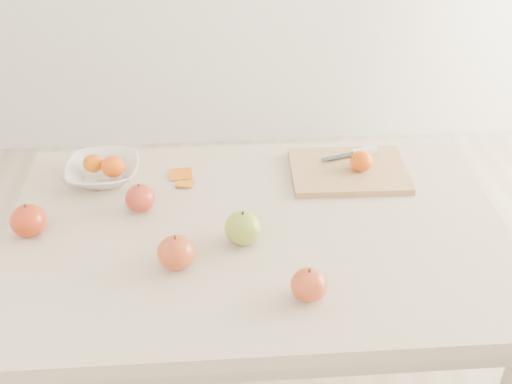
{
  "coord_description": "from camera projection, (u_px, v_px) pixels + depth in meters",
  "views": [
    {
      "loc": [
        -0.09,
        -1.22,
        1.68
      ],
      "look_at": [
        0.0,
        0.05,
        0.82
      ],
      "focal_mm": 45.0,
      "sensor_mm": 36.0,
      "label": 1
    }
  ],
  "objects": [
    {
      "name": "table",
      "position": [
        257.0,
        260.0,
        1.59
      ],
      "size": [
        1.2,
        0.8,
        0.75
      ],
      "color": "beige",
      "rests_on": "ground"
    },
    {
      "name": "cutting_board",
      "position": [
        348.0,
        171.0,
        1.73
      ],
      "size": [
        0.31,
        0.23,
        0.02
      ],
      "primitive_type": "cube",
      "rotation": [
        0.0,
        0.0,
        -0.03
      ],
      "color": "tan",
      "rests_on": "table"
    },
    {
      "name": "board_tangerine",
      "position": [
        361.0,
        161.0,
        1.7
      ],
      "size": [
        0.06,
        0.06,
        0.05
      ],
      "primitive_type": "ellipsoid",
      "color": "#D14507",
      "rests_on": "cutting_board"
    },
    {
      "name": "fruit_bowl",
      "position": [
        103.0,
        171.0,
        1.7
      ],
      "size": [
        0.19,
        0.19,
        0.05
      ],
      "primitive_type": "imported",
      "color": "white",
      "rests_on": "table"
    },
    {
      "name": "bowl_tangerine_near",
      "position": [
        93.0,
        163.0,
        1.7
      ],
      "size": [
        0.05,
        0.05,
        0.05
      ],
      "primitive_type": "ellipsoid",
      "color": "#D55C07",
      "rests_on": "fruit_bowl"
    },
    {
      "name": "bowl_tangerine_far",
      "position": [
        113.0,
        166.0,
        1.68
      ],
      "size": [
        0.06,
        0.06,
        0.06
      ],
      "primitive_type": "ellipsoid",
      "color": "#E84708",
      "rests_on": "fruit_bowl"
    },
    {
      "name": "orange_peel_a",
      "position": [
        181.0,
        176.0,
        1.72
      ],
      "size": [
        0.06,
        0.05,
        0.01
      ],
      "primitive_type": "cube",
      "rotation": [
        0.21,
        0.0,
        0.09
      ],
      "color": "#D2620E",
      "rests_on": "table"
    },
    {
      "name": "orange_peel_b",
      "position": [
        185.0,
        185.0,
        1.69
      ],
      "size": [
        0.05,
        0.04,
        0.01
      ],
      "primitive_type": "cube",
      "rotation": [
        -0.14,
        0.0,
        -0.2
      ],
      "color": "orange",
      "rests_on": "table"
    },
    {
      "name": "paring_knife",
      "position": [
        361.0,
        152.0,
        1.78
      ],
      "size": [
        0.17,
        0.07,
        0.01
      ],
      "color": "white",
      "rests_on": "cutting_board"
    },
    {
      "name": "apple_green",
      "position": [
        243.0,
        228.0,
        1.47
      ],
      "size": [
        0.09,
        0.09,
        0.08
      ],
      "primitive_type": "ellipsoid",
      "color": "olive",
      "rests_on": "table"
    },
    {
      "name": "apple_red_e",
      "position": [
        309.0,
        285.0,
        1.32
      ],
      "size": [
        0.08,
        0.08,
        0.07
      ],
      "primitive_type": "ellipsoid",
      "color": "maroon",
      "rests_on": "table"
    },
    {
      "name": "apple_red_b",
      "position": [
        140.0,
        198.0,
        1.58
      ],
      "size": [
        0.07,
        0.07,
        0.07
      ],
      "primitive_type": "ellipsoid",
      "color": "maroon",
      "rests_on": "table"
    },
    {
      "name": "apple_red_d",
      "position": [
        28.0,
        221.0,
        1.5
      ],
      "size": [
        0.08,
        0.08,
        0.08
      ],
      "primitive_type": "ellipsoid",
      "color": "maroon",
      "rests_on": "table"
    },
    {
      "name": "apple_red_c",
      "position": [
        176.0,
        252.0,
        1.4
      ],
      "size": [
        0.08,
        0.08,
        0.08
      ],
      "primitive_type": "ellipsoid",
      "color": "maroon",
      "rests_on": "table"
    }
  ]
}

